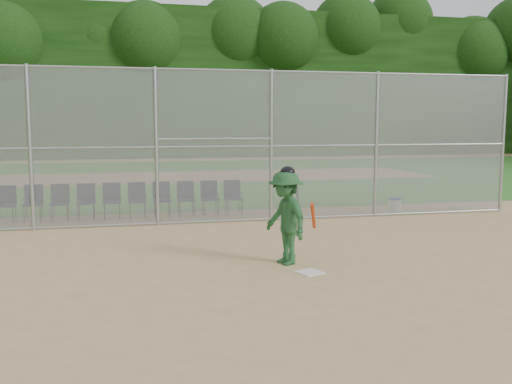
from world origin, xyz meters
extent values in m
plane|color=tan|center=(0.00, 0.00, 0.00)|extent=(100.00, 100.00, 0.00)
plane|color=#286C20|center=(0.00, 18.00, 0.01)|extent=(100.00, 100.00, 0.00)
plane|color=tan|center=(0.00, 18.00, 0.01)|extent=(24.00, 24.00, 0.00)
cube|color=gray|center=(0.00, 5.00, 2.00)|extent=(16.00, 0.02, 4.00)
cylinder|color=#9EA3A8|center=(8.00, 5.00, 2.00)|extent=(0.09, 0.09, 4.00)
cylinder|color=#9EA3A8|center=(0.00, 5.00, 3.95)|extent=(16.00, 0.05, 0.05)
cube|color=black|center=(0.00, 35.00, 5.50)|extent=(80.00, 5.00, 11.00)
cube|color=silver|center=(0.31, -0.33, 0.01)|extent=(0.52, 0.52, 0.02)
imported|color=#1F4F27|center=(0.07, 0.39, 0.87)|extent=(0.95, 1.27, 1.74)
ellipsoid|color=black|center=(0.07, 0.39, 1.71)|extent=(0.27, 0.30, 0.23)
cylinder|color=red|center=(0.47, -0.01, 0.95)|extent=(0.34, 0.68, 0.57)
cylinder|color=white|center=(4.74, 5.27, 0.21)|extent=(0.35, 0.35, 0.42)
cylinder|color=#2856B0|center=(4.74, 5.27, 0.45)|extent=(0.38, 0.38, 0.06)
cylinder|color=#D84C14|center=(1.59, 5.48, 0.42)|extent=(0.06, 0.21, 0.85)
cylinder|color=black|center=(1.89, 5.48, 0.42)|extent=(0.06, 0.24, 0.84)
camera|label=1|loc=(-2.82, -9.60, 2.62)|focal=40.00mm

